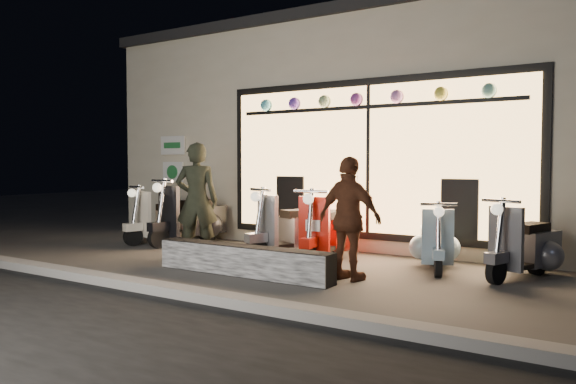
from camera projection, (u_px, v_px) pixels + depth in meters
name	position (u px, v px, depth m)	size (l,w,h in m)	color
ground	(261.00, 266.00, 8.07)	(40.00, 40.00, 0.00)	#383533
kerb	(159.00, 289.00, 6.38)	(40.00, 0.25, 0.12)	slate
shop_building	(394.00, 135.00, 12.15)	(10.20, 6.23, 4.20)	beige
graffiti_barrier	(243.00, 260.00, 7.42)	(2.65, 0.28, 0.40)	black
scooter_silver	(296.00, 229.00, 8.99)	(0.83, 1.46, 1.05)	black
scooter_red	(328.00, 231.00, 8.73)	(0.59, 1.48, 1.05)	black
scooter_black	(196.00, 218.00, 10.39)	(0.67, 1.61, 1.15)	black
scooter_cream	(170.00, 220.00, 10.52)	(0.74, 1.44, 1.03)	black
scooter_blue	(435.00, 242.00, 7.93)	(0.72, 1.28, 0.93)	black
scooter_grey	(528.00, 247.00, 7.30)	(0.76, 1.39, 1.00)	black
man	(197.00, 200.00, 8.78)	(0.66, 0.43, 1.81)	black
woman	(350.00, 219.00, 7.08)	(0.92, 0.38, 1.57)	#592F1C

